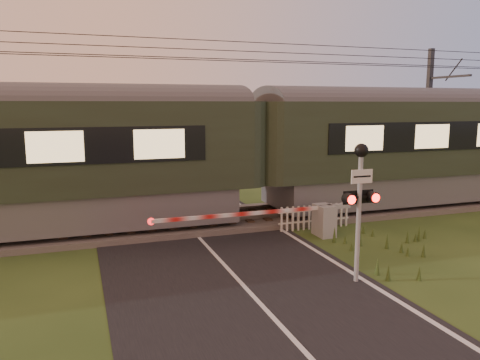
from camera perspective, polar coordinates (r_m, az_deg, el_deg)
name	(u,v)px	position (r m, az deg, el deg)	size (l,w,h in m)	color
ground	(255,300)	(10.14, 1.90, -14.36)	(160.00, 160.00, 0.00)	#253B16
road	(260,303)	(9.94, 2.50, -14.79)	(6.00, 140.00, 0.03)	black
track_bed	(187,223)	(16.03, -6.53, -5.23)	(140.00, 3.40, 0.39)	#47423D
overhead_wires	(183,51)	(15.61, -6.92, 15.32)	(120.00, 0.62, 0.62)	black
train	(252,151)	(16.28, 1.45, 3.61)	(46.67, 3.22, 4.36)	slate
boom_gate	(315,219)	(14.62, 9.15, -4.75)	(6.31, 0.75, 1.00)	gray
crossing_signal	(360,188)	(10.79, 14.41, -0.96)	(0.81, 0.35, 3.20)	gray
picket_fence	(315,217)	(15.53, 9.09, -4.45)	(2.58, 0.07, 0.81)	silver
catenary_mast	(428,119)	(23.05, 21.99, 6.93)	(0.20, 2.45, 6.50)	#2D2D30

